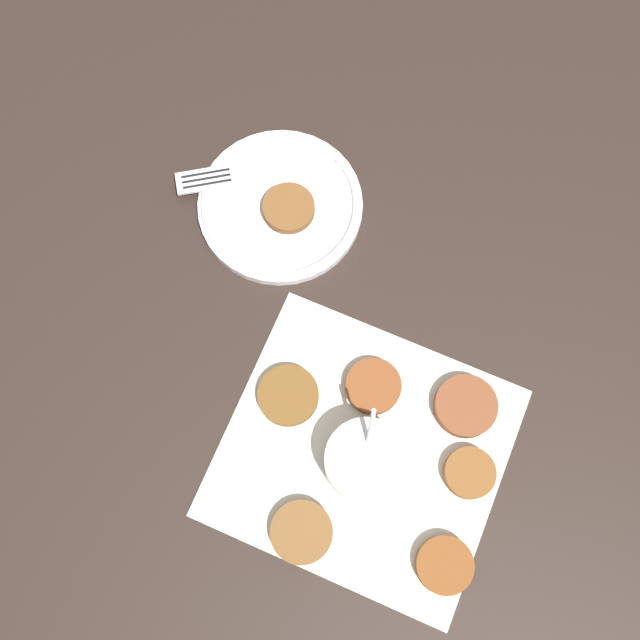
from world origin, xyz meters
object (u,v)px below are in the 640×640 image
serving_plate (280,205)px  fork (238,174)px  fritter_on_plate (289,208)px  sauce_bowl (365,462)px

serving_plate → fork: bearing=157.2°
fork → fritter_on_plate: bearing=-25.2°
sauce_bowl → fork: bearing=125.1°
sauce_bowl → serving_plate: sauce_bowl is taller
fritter_on_plate → fork: 0.08m
sauce_bowl → fritter_on_plate: sauce_bowl is taller
sauce_bowl → fritter_on_plate: (-0.14, 0.27, -0.00)m
fritter_on_plate → fork: fritter_on_plate is taller
serving_plate → fork: (-0.06, 0.02, 0.01)m
fritter_on_plate → fork: size_ratio=0.33×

